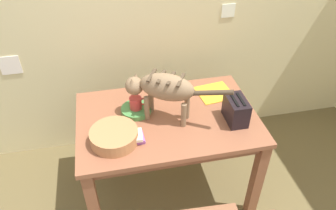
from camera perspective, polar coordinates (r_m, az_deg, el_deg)
The scene contains 9 objects.
wall_rear at distance 2.60m, azimuth -3.53°, elevation 16.65°, with size 4.58×0.11×2.50m.
dining_table at distance 2.29m, azimuth -0.00°, elevation -3.87°, with size 1.22×0.81×0.76m.
cat at distance 2.08m, azimuth -0.93°, elevation 2.93°, with size 0.63×0.38×0.35m.
saucer_bowl at distance 2.27m, azimuth -5.57°, elevation -0.85°, with size 0.21×0.21×0.03m, color #478B46.
coffee_mug at distance 2.23m, azimuth -5.57°, elevation 0.38°, with size 0.13×0.08×0.09m.
magazine at distance 2.47m, azimuth 8.12°, elevation 2.15°, with size 0.25×0.23×0.01m, color gold.
book_stack at distance 2.05m, azimuth -6.68°, elevation -5.67°, with size 0.18×0.13×0.05m.
wicker_basket at distance 2.05m, azimuth -9.38°, elevation -5.37°, with size 0.30×0.30×0.08m.
toaster at distance 2.19m, azimuth 11.77°, elevation -0.88°, with size 0.12×0.20×0.18m.
Camera 1 is at (-0.35, -0.73, 2.19)m, focal length 34.95 mm.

